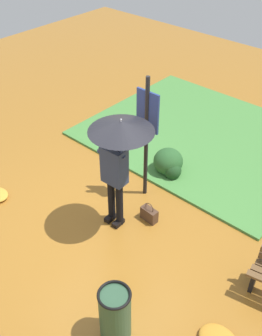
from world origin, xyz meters
name	(u,v)px	position (x,y,z in m)	size (l,w,h in m)	color
ground_plane	(110,226)	(0.00, 0.00, 0.00)	(18.00, 18.00, 0.00)	#9E6623
grass_verge	(203,136)	(-0.37, 3.34, 0.03)	(4.80, 4.00, 0.05)	#47843D
person_with_umbrella	(118,147)	(0.07, 0.17, 1.55)	(0.96, 0.96, 2.04)	black
info_sign_post	(147,125)	(-0.11, 1.05, 1.44)	(0.44, 0.07, 2.30)	black
handbag	(149,214)	(0.40, 0.55, 0.13)	(0.31, 0.16, 0.37)	#4C3323
trash_bin	(115,314)	(1.39, -1.32, 0.42)	(0.42, 0.42, 0.83)	#2D5138
shrub_cluster	(169,163)	(-0.14, 1.79, 0.24)	(0.63, 0.57, 0.51)	#285628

